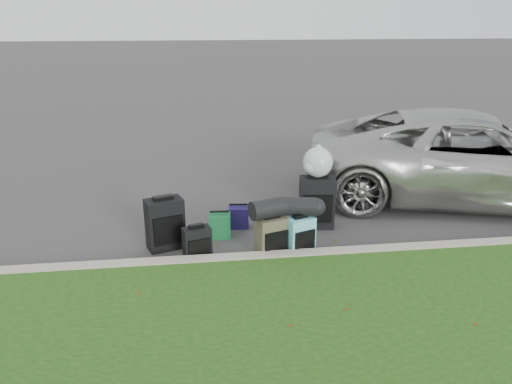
{
  "coord_description": "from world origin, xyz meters",
  "views": [
    {
      "loc": [
        -0.97,
        -6.56,
        2.97
      ],
      "look_at": [
        -0.1,
        0.2,
        0.55
      ],
      "focal_mm": 35.0,
      "sensor_mm": 36.0,
      "label": 1
    }
  ],
  "objects": [
    {
      "name": "suv",
      "position": [
        3.64,
        0.94,
        0.75
      ],
      "size": [
        5.84,
        3.84,
        1.49
      ],
      "primitive_type": "imported",
      "rotation": [
        0.0,
        0.0,
        1.3
      ],
      "color": "#B7B7B2",
      "rests_on": "ground"
    },
    {
      "name": "suitcase_large_black_right",
      "position": [
        0.79,
        0.11,
        0.38
      ],
      "size": [
        0.54,
        0.37,
        0.76
      ],
      "primitive_type": "cube",
      "rotation": [
        0.0,
        0.0,
        -0.14
      ],
      "color": "black",
      "rests_on": "ground"
    },
    {
      "name": "duffel_left",
      "position": [
        -0.06,
        -0.73,
        0.65
      ],
      "size": [
        0.52,
        0.39,
        0.25
      ],
      "primitive_type": "cylinder",
      "rotation": [
        0.0,
        1.57,
        0.34
      ],
      "color": "black",
      "rests_on": "suitcase_olive"
    },
    {
      "name": "trash_bag",
      "position": [
        0.79,
        0.17,
        0.97
      ],
      "size": [
        0.43,
        0.43,
        0.43
      ],
      "primitive_type": "sphere",
      "color": "silver",
      "rests_on": "suitcase_large_black_right"
    },
    {
      "name": "tote_navy",
      "position": [
        -0.36,
        0.24,
        0.16
      ],
      "size": [
        0.32,
        0.26,
        0.31
      ],
      "primitive_type": "cube",
      "rotation": [
        0.0,
        0.0,
        -0.1
      ],
      "color": "#221855",
      "rests_on": "ground"
    },
    {
      "name": "suitcase_olive",
      "position": [
        -0.02,
        -0.75,
        0.26
      ],
      "size": [
        0.44,
        0.35,
        0.53
      ],
      "primitive_type": "cube",
      "rotation": [
        0.0,
        0.0,
        0.31
      ],
      "color": "#3F3C2A",
      "rests_on": "ground"
    },
    {
      "name": "suitcase_small_black",
      "position": [
        -0.98,
        -0.73,
        0.22
      ],
      "size": [
        0.39,
        0.28,
        0.44
      ],
      "primitive_type": "cube",
      "rotation": [
        0.0,
        0.0,
        0.28
      ],
      "color": "black",
      "rests_on": "ground"
    },
    {
      "name": "suitcase_large_black_left",
      "position": [
        -1.39,
        -0.34,
        0.35
      ],
      "size": [
        0.55,
        0.43,
        0.69
      ],
      "primitive_type": "cube",
      "rotation": [
        0.0,
        0.0,
        0.33
      ],
      "color": "black",
      "rests_on": "ground"
    },
    {
      "name": "duffel_right",
      "position": [
        0.36,
        -0.67,
        0.64
      ],
      "size": [
        0.48,
        0.33,
        0.25
      ],
      "primitive_type": "cylinder",
      "rotation": [
        0.0,
        1.57,
        -0.21
      ],
      "color": "black",
      "rests_on": "suitcase_teal"
    },
    {
      "name": "curb",
      "position": [
        0.0,
        -1.0,
        0.07
      ],
      "size": [
        120.0,
        0.18,
        0.15
      ],
      "primitive_type": "cube",
      "color": "#9E937F",
      "rests_on": "ground"
    },
    {
      "name": "suitcase_teal",
      "position": [
        0.36,
        -0.76,
        0.26
      ],
      "size": [
        0.41,
        0.33,
        0.51
      ],
      "primitive_type": "cube",
      "rotation": [
        0.0,
        0.0,
        0.37
      ],
      "color": "#529EAF",
      "rests_on": "ground"
    },
    {
      "name": "ground",
      "position": [
        0.0,
        0.0,
        0.0
      ],
      "size": [
        120.0,
        120.0,
        0.0
      ],
      "primitive_type": "plane",
      "color": "#383535",
      "rests_on": "ground"
    },
    {
      "name": "tote_green",
      "position": [
        -0.65,
        -0.08,
        0.17
      ],
      "size": [
        0.32,
        0.26,
        0.34
      ],
      "primitive_type": "cube",
      "rotation": [
        0.0,
        0.0,
        -0.07
      ],
      "color": "#166330",
      "rests_on": "ground"
    }
  ]
}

